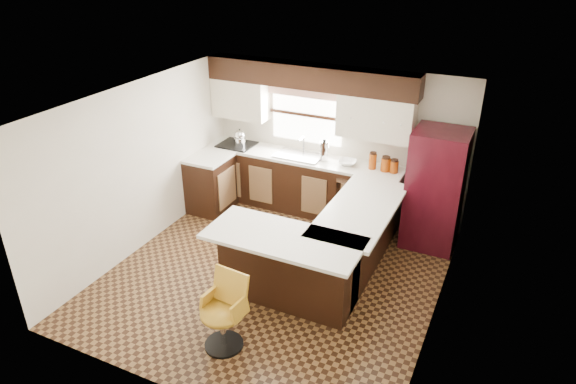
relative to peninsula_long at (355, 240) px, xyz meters
The scene contains 30 objects.
floor 1.18m from the peninsula_long, 145.22° to the right, with size 4.40×4.40×0.00m, color #49301A.
ceiling 2.24m from the peninsula_long, 145.22° to the right, with size 4.40×4.40×0.00m, color silver.
wall_back 1.96m from the peninsula_long, 119.74° to the left, with size 4.40×4.40×0.00m, color beige.
wall_front 3.06m from the peninsula_long, 107.67° to the right, with size 4.40×4.40×0.00m, color beige.
wall_left 3.15m from the peninsula_long, 168.23° to the right, with size 4.40×4.40×0.00m, color beige.
wall_right 1.55m from the peninsula_long, 27.51° to the right, with size 4.40×4.40×0.00m, color beige.
base_cab_back 1.86m from the peninsula_long, 136.64° to the left, with size 3.30×0.60×0.90m, color black.
base_cab_left 2.77m from the peninsula_long, 166.97° to the left, with size 0.60×0.70×0.90m, color black.
counter_back 1.92m from the peninsula_long, 136.64° to the left, with size 3.30×0.60×0.04m, color silver.
counter_left 2.81m from the peninsula_long, 166.97° to the left, with size 0.60×0.70×0.04m, color silver.
soffit 2.60m from the peninsula_long, 132.88° to the left, with size 3.40×0.35×0.36m, color black.
upper_cab_left 3.15m from the peninsula_long, 150.95° to the left, with size 0.94×0.35×0.64m, color beige.
upper_cab_right 1.90m from the peninsula_long, 98.93° to the left, with size 1.14×0.35×0.64m, color beige.
window_pane 2.36m from the peninsula_long, 132.00° to the left, with size 1.20×0.02×0.90m, color white.
valance 2.54m from the peninsula_long, 132.74° to the left, with size 1.30×0.06×0.18m, color #D19B93.
sink 1.95m from the peninsula_long, 138.13° to the left, with size 0.75×0.45×0.03m, color #B2B2B7.
dishwasher 1.05m from the peninsula_long, 109.47° to the left, with size 0.58×0.03×0.78m, color black.
cooktop 2.89m from the peninsula_long, 153.80° to the left, with size 0.58×0.50×0.03m, color black.
peninsula_long is the anchor object (origin of this frame).
peninsula_return 1.11m from the peninsula_long, 118.30° to the right, with size 1.65×0.60×0.90m, color black.
counter_pen_long 0.48m from the peninsula_long, ahead, with size 0.84×1.95×0.04m, color silver.
counter_pen_return 1.29m from the peninsula_long, 117.10° to the right, with size 1.89×0.84×0.04m, color silver.
refrigerator 1.44m from the peninsula_long, 54.38° to the left, with size 0.75×0.72×1.76m, color #3B0913.
bar_chair 2.21m from the peninsula_long, 111.41° to the right, with size 0.48×0.48×0.89m, color #C18D22, non-canonical shape.
kettle 2.86m from the peninsula_long, 153.18° to the left, with size 0.20×0.20×0.28m, color silver, non-canonical shape.
percolator 1.73m from the peninsula_long, 127.37° to the left, with size 0.14×0.14×0.32m, color silver.
mixing_bowl 1.50m from the peninsula_long, 114.60° to the left, with size 0.28×0.28×0.07m, color white.
canister_large 1.45m from the peninsula_long, 98.35° to the left, with size 0.12×0.12×0.24m, color #933A09.
canister_med 1.43m from the peninsula_long, 89.43° to the left, with size 0.14×0.14×0.20m, color #933A09.
canister_small 1.43m from the peninsula_long, 83.77° to the left, with size 0.13×0.13×0.18m, color #933A09.
Camera 1 is at (2.62, -5.09, 4.10)m, focal length 32.00 mm.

